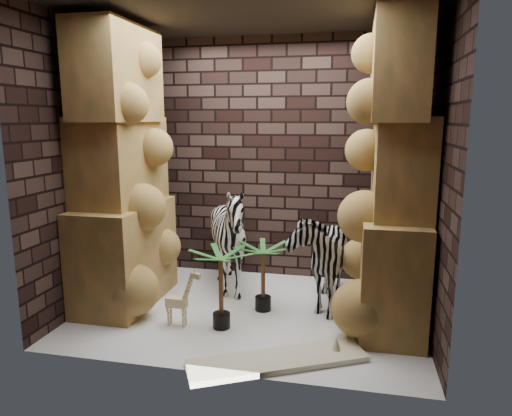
% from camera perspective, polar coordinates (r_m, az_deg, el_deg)
% --- Properties ---
extents(floor, '(3.50, 3.50, 0.00)m').
position_cam_1_polar(floor, '(5.05, -0.84, -12.55)').
color(floor, white).
rests_on(floor, ground).
extents(ceiling, '(3.50, 3.50, 0.00)m').
position_cam_1_polar(ceiling, '(4.74, -0.95, 22.98)').
color(ceiling, black).
rests_on(ceiling, ground).
extents(wall_back, '(3.50, 0.00, 3.50)m').
position_cam_1_polar(wall_back, '(5.88, 1.87, 5.93)').
color(wall_back, black).
rests_on(wall_back, ground).
extents(wall_front, '(3.50, 0.00, 3.50)m').
position_cam_1_polar(wall_front, '(3.46, -5.55, 2.41)').
color(wall_front, black).
rests_on(wall_front, ground).
extents(wall_left, '(0.00, 3.00, 3.00)m').
position_cam_1_polar(wall_left, '(5.33, -19.61, 4.79)').
color(wall_left, black).
rests_on(wall_left, ground).
extents(wall_right, '(0.00, 3.00, 3.00)m').
position_cam_1_polar(wall_right, '(4.60, 20.94, 3.83)').
color(wall_right, black).
rests_on(wall_right, ground).
extents(rock_pillar_left, '(0.68, 1.30, 3.00)m').
position_cam_1_polar(rock_pillar_left, '(5.16, -16.29, 4.80)').
color(rock_pillar_left, '#C98F49').
rests_on(rock_pillar_left, floor).
extents(rock_pillar_right, '(0.58, 1.25, 3.00)m').
position_cam_1_polar(rock_pillar_right, '(4.56, 16.83, 4.03)').
color(rock_pillar_right, '#C98F49').
rests_on(rock_pillar_right, floor).
extents(zebra_right, '(0.59, 1.08, 1.28)m').
position_cam_1_polar(zebra_right, '(5.10, 7.80, -4.80)').
color(zebra_right, white).
rests_on(zebra_right, floor).
extents(zebra_left, '(1.42, 1.57, 1.17)m').
position_cam_1_polar(zebra_left, '(5.38, -3.23, -4.46)').
color(zebra_left, white).
rests_on(zebra_left, floor).
extents(giraffe_toy, '(0.32, 0.12, 0.61)m').
position_cam_1_polar(giraffe_toy, '(4.69, -9.74, -10.58)').
color(giraffe_toy, '#FBE8A4').
rests_on(giraffe_toy, floor).
extents(palm_front, '(0.36, 0.36, 0.74)m').
position_cam_1_polar(palm_front, '(4.95, 0.88, -8.46)').
color(palm_front, '#205C24').
rests_on(palm_front, floor).
extents(palm_back, '(0.36, 0.36, 0.80)m').
position_cam_1_polar(palm_back, '(4.55, -4.31, -9.86)').
color(palm_back, '#205C24').
rests_on(palm_back, floor).
extents(surfboard, '(1.51, 1.02, 0.05)m').
position_cam_1_polar(surfboard, '(4.08, 2.68, -18.18)').
color(surfboard, beige).
rests_on(surfboard, floor).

